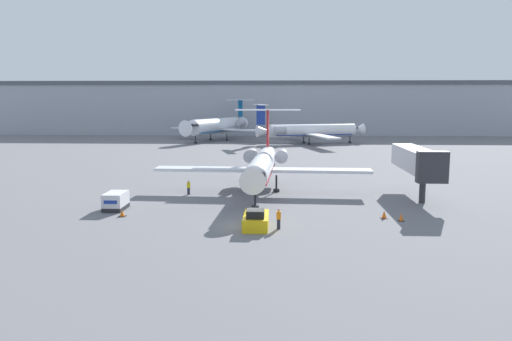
% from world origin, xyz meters
% --- Properties ---
extents(ground_plane, '(600.00, 600.00, 0.00)m').
position_xyz_m(ground_plane, '(0.00, 0.00, 0.00)').
color(ground_plane, slate).
extents(terminal_building, '(180.00, 16.80, 17.17)m').
position_xyz_m(terminal_building, '(0.00, 120.00, 8.61)').
color(terminal_building, '#9EA3AD').
rests_on(terminal_building, ground).
extents(airplane_main, '(27.06, 24.53, 10.16)m').
position_xyz_m(airplane_main, '(0.55, 16.80, 3.56)').
color(airplane_main, silver).
rests_on(airplane_main, ground).
extents(pushback_tug, '(2.27, 4.83, 1.86)m').
position_xyz_m(pushback_tug, '(0.56, -0.37, 0.69)').
color(pushback_tug, yellow).
rests_on(pushback_tug, ground).
extents(luggage_cart, '(2.00, 3.37, 1.84)m').
position_xyz_m(luggage_cart, '(-14.67, 6.28, 0.92)').
color(luggage_cart, '#232326').
rests_on(luggage_cart, ground).
extents(worker_near_tug, '(0.40, 0.26, 1.88)m').
position_xyz_m(worker_near_tug, '(2.64, -0.91, 1.00)').
color(worker_near_tug, '#232838').
rests_on(worker_near_tug, ground).
extents(worker_by_wing, '(0.40, 0.24, 1.74)m').
position_xyz_m(worker_by_wing, '(-8.44, 14.95, 0.91)').
color(worker_by_wing, '#232838').
rests_on(worker_by_wing, ground).
extents(traffic_cone_left, '(0.72, 0.72, 0.65)m').
position_xyz_m(traffic_cone_left, '(-13.04, 3.23, 0.31)').
color(traffic_cone_left, black).
rests_on(traffic_cone_left, ground).
extents(traffic_cone_right, '(0.68, 0.68, 0.77)m').
position_xyz_m(traffic_cone_right, '(13.04, 3.64, 0.37)').
color(traffic_cone_right, black).
rests_on(traffic_cone_right, ground).
extents(traffic_cone_mid, '(0.55, 0.55, 0.84)m').
position_xyz_m(traffic_cone_mid, '(14.47, 2.62, 0.40)').
color(traffic_cone_mid, black).
rests_on(traffic_cone_mid, ground).
extents(airplane_parked_far_left, '(29.45, 34.17, 10.19)m').
position_xyz_m(airplane_parked_far_left, '(10.40, 84.52, 3.45)').
color(airplane_parked_far_left, white).
rests_on(airplane_parked_far_left, ground).
extents(airplane_parked_far_right, '(28.67, 28.51, 11.32)m').
position_xyz_m(airplane_parked_far_right, '(-14.73, 93.64, 4.12)').
color(airplane_parked_far_right, silver).
rests_on(airplane_parked_far_right, ground).
extents(jet_bridge, '(3.20, 14.09, 6.19)m').
position_xyz_m(jet_bridge, '(18.90, 14.36, 4.46)').
color(jet_bridge, '#2D2D33').
rests_on(jet_bridge, ground).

